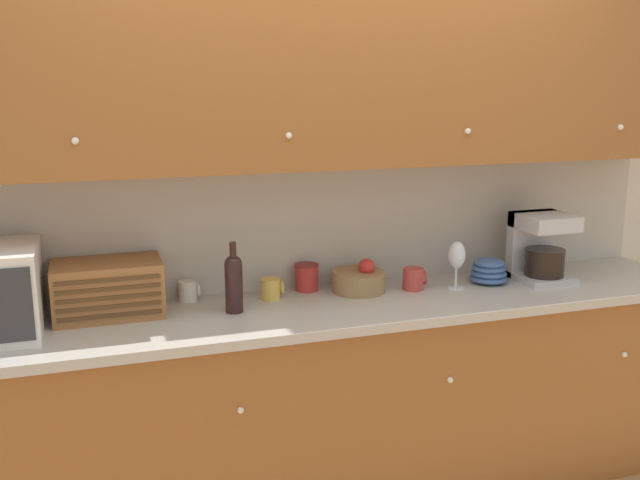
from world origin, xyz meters
TOP-DOWN VIEW (x-y plane):
  - ground_plane at (0.00, 0.00)m, footprint 24.00×24.00m
  - wall_back at (0.00, 0.03)m, footprint 5.97×0.06m
  - counter_unit at (-0.00, -0.29)m, footprint 3.59×0.61m
  - backsplash_panel at (0.00, -0.01)m, footprint 3.57×0.01m
  - upper_cabinets at (0.17, -0.18)m, footprint 3.57×0.38m
  - bread_box at (-0.89, -0.16)m, footprint 0.43×0.27m
  - mug_patterned_third at (-0.55, -0.06)m, footprint 0.09×0.08m
  - wine_bottle at (-0.40, -0.28)m, footprint 0.07×0.07m
  - mug at (-0.21, -0.15)m, footprint 0.10×0.09m
  - storage_canister at (-0.02, -0.08)m, footprint 0.11×0.11m
  - fruit_basket at (0.20, -0.17)m, footprint 0.24×0.24m
  - mug_blue_second at (0.45, -0.22)m, footprint 0.11×0.09m
  - wine_glass at (0.64, -0.26)m, footprint 0.08×0.08m
  - bowl_stack_on_counter at (0.83, -0.23)m, footprint 0.18×0.18m
  - coffee_maker at (1.09, -0.25)m, footprint 0.24×0.25m

SIDE VIEW (x-z plane):
  - ground_plane at x=0.00m, z-range 0.00..0.00m
  - counter_unit at x=0.00m, z-range 0.00..0.93m
  - mug_patterned_third at x=-0.55m, z-range 0.93..1.02m
  - mug at x=-0.21m, z-range 0.93..1.02m
  - mug_blue_second at x=0.45m, z-range 0.93..1.03m
  - fruit_basket at x=0.20m, z-range 0.90..1.06m
  - bowl_stack_on_counter at x=0.83m, z-range 0.92..1.04m
  - storage_canister at x=-0.02m, z-range 0.93..1.05m
  - bread_box at x=-0.89m, z-range 0.93..1.15m
  - wine_bottle at x=-0.40m, z-range 0.91..1.21m
  - wine_glass at x=0.64m, z-range 0.97..1.19m
  - coffee_maker at x=1.09m, z-range 0.93..1.25m
  - backsplash_panel at x=0.00m, z-range 0.93..1.51m
  - wall_back at x=0.00m, z-range 0.00..2.60m
  - upper_cabinets at x=0.17m, z-range 1.51..2.32m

